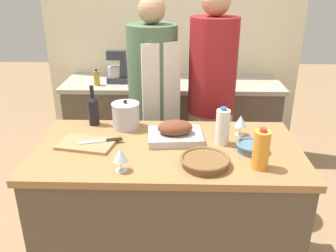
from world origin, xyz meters
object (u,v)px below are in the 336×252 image
object	(u,v)px
knife_chef	(103,141)
stand_mixer	(117,69)
condiment_bottle_extra	(146,76)
wine_bottle_green	(93,109)
condiment_bottle_short	(97,78)
wicker_basket	(205,161)
cutting_board	(87,144)
mixing_bowl	(252,147)
juice_jug	(261,150)
condiment_bottle_tall	(165,69)
person_cook_aproned	(153,99)
wine_glass_right	(121,155)
roasting_pan	(175,133)
wine_glass_left	(241,122)
milk_jug	(223,127)
stock_pot	(126,115)
person_cook_guest	(211,95)

from	to	relation	value
knife_chef	stand_mixer	world-z (taller)	stand_mixer
knife_chef	condiment_bottle_extra	xyz separation A→B (m)	(0.14, 1.33, 0.03)
wine_bottle_green	condiment_bottle_short	bearing A→B (deg)	101.26
wicker_basket	cutting_board	distance (m)	0.70
mixing_bowl	knife_chef	distance (m)	0.85
wicker_basket	wine_bottle_green	xyz separation A→B (m)	(-0.69, 0.53, 0.08)
juice_jug	condiment_bottle_tall	bearing A→B (deg)	107.19
wine_bottle_green	condiment_bottle_tall	world-z (taller)	wine_bottle_green
wicker_basket	juice_jug	size ratio (longest dim) A/B	1.19
condiment_bottle_short	person_cook_aproned	xyz separation A→B (m)	(0.55, -0.49, -0.03)
cutting_board	mixing_bowl	xyz separation A→B (m)	(0.94, -0.04, 0.02)
wine_glass_right	wine_bottle_green	bearing A→B (deg)	114.33
mixing_bowl	stand_mixer	xyz separation A→B (m)	(-0.98, 1.42, 0.08)
roasting_pan	wine_glass_left	xyz separation A→B (m)	(0.40, 0.09, 0.04)
condiment_bottle_tall	condiment_bottle_short	distance (m)	0.67
mixing_bowl	wine_glass_right	distance (m)	0.74
milk_jug	condiment_bottle_short	world-z (taller)	milk_jug
knife_chef	milk_jug	bearing A→B (deg)	2.23
wicker_basket	person_cook_aproned	bearing A→B (deg)	108.65
roasting_pan	mixing_bowl	world-z (taller)	roasting_pan
stock_pot	condiment_bottle_extra	distance (m)	1.09
milk_jug	wine_glass_right	world-z (taller)	milk_jug
roasting_pan	juice_jug	world-z (taller)	juice_jug
wicker_basket	wine_bottle_green	world-z (taller)	wine_bottle_green
wicker_basket	stand_mixer	size ratio (longest dim) A/B	0.87
milk_jug	stand_mixer	distance (m)	1.56
condiment_bottle_tall	wine_glass_left	bearing A→B (deg)	-69.63
wine_glass_left	knife_chef	distance (m)	0.83
condiment_bottle_short	stand_mixer	bearing A→B (deg)	30.83
wine_glass_right	milk_jug	bearing A→B (deg)	31.23
condiment_bottle_tall	person_cook_aproned	world-z (taller)	person_cook_aproned
juice_jug	person_cook_guest	bearing A→B (deg)	99.33
knife_chef	person_cook_guest	size ratio (longest dim) A/B	0.14
cutting_board	condiment_bottle_extra	size ratio (longest dim) A/B	2.30
wine_glass_left	wine_glass_right	xyz separation A→B (m)	(-0.66, -0.45, -0.00)
cutting_board	milk_jug	bearing A→B (deg)	3.50
wine_bottle_green	person_cook_guest	world-z (taller)	person_cook_guest
wicker_basket	milk_jug	xyz separation A→B (m)	(0.12, 0.26, 0.08)
stock_pot	condiment_bottle_extra	size ratio (longest dim) A/B	1.26
cutting_board	knife_chef	world-z (taller)	knife_chef
milk_jug	knife_chef	size ratio (longest dim) A/B	0.92
mixing_bowl	knife_chef	size ratio (longest dim) A/B	0.71
roasting_pan	milk_jug	bearing A→B (deg)	-8.19
roasting_pan	wicker_basket	size ratio (longest dim) A/B	1.30
mixing_bowl	condiment_bottle_short	distance (m)	1.75
stock_pot	wine_glass_left	bearing A→B (deg)	-7.41
wine_glass_right	condiment_bottle_short	bearing A→B (deg)	106.47
stock_pot	stand_mixer	bearing A→B (deg)	101.97
condiment_bottle_extra	wine_glass_left	bearing A→B (deg)	-59.98
wine_bottle_green	condiment_bottle_extra	distance (m)	1.07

